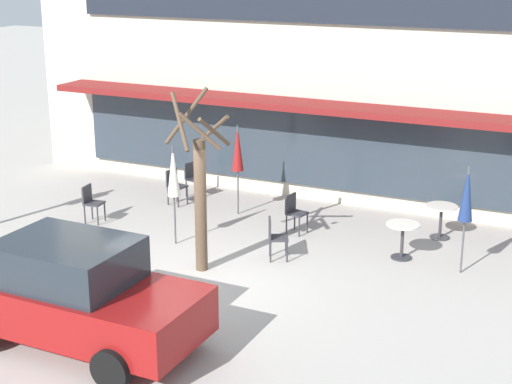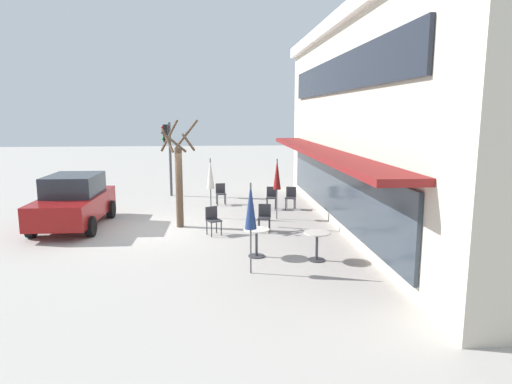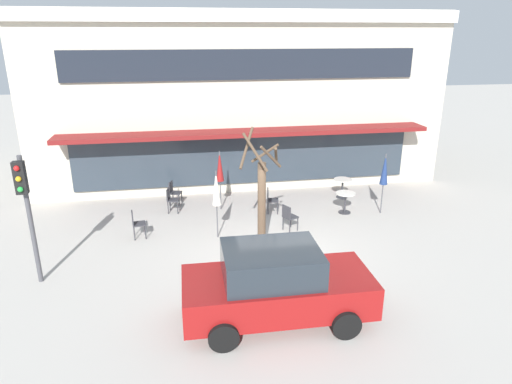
{
  "view_description": "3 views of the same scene",
  "coord_description": "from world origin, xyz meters",
  "px_view_note": "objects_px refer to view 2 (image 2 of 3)",
  "views": [
    {
      "loc": [
        6.89,
        -11.96,
        6.18
      ],
      "look_at": [
        -0.03,
        2.72,
        1.13
      ],
      "focal_mm": 55.0,
      "sensor_mm": 36.0,
      "label": 1
    },
    {
      "loc": [
        14.88,
        2.08,
        3.78
      ],
      "look_at": [
        0.09,
        3.33,
        1.23
      ],
      "focal_mm": 32.0,
      "sensor_mm": 36.0,
      "label": 2
    },
    {
      "loc": [
        -2.62,
        -11.41,
        6.19
      ],
      "look_at": [
        -0.24,
        2.23,
        1.29
      ],
      "focal_mm": 32.0,
      "sensor_mm": 36.0,
      "label": 3
    }
  ],
  "objects_px": {
    "parked_sedan": "(74,201)",
    "patio_umbrella_cream_folded": "(210,174)",
    "patio_umbrella_green_folded": "(277,175)",
    "traffic_light_pole": "(168,147)",
    "cafe_table_near_wall": "(256,238)",
    "patio_umbrella_corner_open": "(251,207)",
    "cafe_chair_2": "(221,192)",
    "cafe_chair_3": "(213,218)",
    "cafe_chair_0": "(264,216)",
    "cafe_chair_1": "(291,196)",
    "street_tree": "(179,179)",
    "cafe_table_streetside": "(317,241)",
    "cafe_chair_4": "(271,196)"
  },
  "relations": [
    {
      "from": "cafe_table_near_wall",
      "to": "street_tree",
      "type": "bearing_deg",
      "value": -146.53
    },
    {
      "from": "patio_umbrella_cream_folded",
      "to": "cafe_chair_0",
      "type": "height_order",
      "value": "patio_umbrella_cream_folded"
    },
    {
      "from": "cafe_chair_1",
      "to": "cafe_chair_4",
      "type": "height_order",
      "value": "same"
    },
    {
      "from": "cafe_table_near_wall",
      "to": "patio_umbrella_cream_folded",
      "type": "height_order",
      "value": "patio_umbrella_cream_folded"
    },
    {
      "from": "patio_umbrella_corner_open",
      "to": "traffic_light_pole",
      "type": "distance_m",
      "value": 11.23
    },
    {
      "from": "cafe_chair_0",
      "to": "cafe_chair_3",
      "type": "xyz_separation_m",
      "value": [
        0.26,
        -1.66,
        0.0
      ]
    },
    {
      "from": "patio_umbrella_cream_folded",
      "to": "cafe_chair_0",
      "type": "distance_m",
      "value": 2.93
    },
    {
      "from": "cafe_chair_0",
      "to": "cafe_chair_1",
      "type": "bearing_deg",
      "value": 157.52
    },
    {
      "from": "cafe_chair_0",
      "to": "traffic_light_pole",
      "type": "height_order",
      "value": "traffic_light_pole"
    },
    {
      "from": "patio_umbrella_corner_open",
      "to": "parked_sedan",
      "type": "height_order",
      "value": "patio_umbrella_corner_open"
    },
    {
      "from": "cafe_chair_0",
      "to": "cafe_table_streetside",
      "type": "bearing_deg",
      "value": 18.88
    },
    {
      "from": "cafe_table_near_wall",
      "to": "cafe_chair_2",
      "type": "height_order",
      "value": "cafe_chair_2"
    },
    {
      "from": "patio_umbrella_cream_folded",
      "to": "street_tree",
      "type": "relative_size",
      "value": 0.61
    },
    {
      "from": "patio_umbrella_cream_folded",
      "to": "cafe_chair_0",
      "type": "relative_size",
      "value": 2.47
    },
    {
      "from": "cafe_chair_0",
      "to": "cafe_chair_1",
      "type": "relative_size",
      "value": 1.0
    },
    {
      "from": "patio_umbrella_cream_folded",
      "to": "traffic_light_pole",
      "type": "height_order",
      "value": "traffic_light_pole"
    },
    {
      "from": "patio_umbrella_cream_folded",
      "to": "cafe_chair_4",
      "type": "relative_size",
      "value": 2.47
    },
    {
      "from": "cafe_table_near_wall",
      "to": "traffic_light_pole",
      "type": "relative_size",
      "value": 0.22
    },
    {
      "from": "patio_umbrella_green_folded",
      "to": "traffic_light_pole",
      "type": "height_order",
      "value": "traffic_light_pole"
    },
    {
      "from": "patio_umbrella_corner_open",
      "to": "traffic_light_pole",
      "type": "relative_size",
      "value": 0.65
    },
    {
      "from": "cafe_table_streetside",
      "to": "cafe_chair_1",
      "type": "relative_size",
      "value": 0.85
    },
    {
      "from": "cafe_table_streetside",
      "to": "patio_umbrella_corner_open",
      "type": "height_order",
      "value": "patio_umbrella_corner_open"
    },
    {
      "from": "patio_umbrella_cream_folded",
      "to": "cafe_chair_0",
      "type": "xyz_separation_m",
      "value": [
        2.08,
        1.75,
        -1.1
      ]
    },
    {
      "from": "cafe_table_streetside",
      "to": "parked_sedan",
      "type": "height_order",
      "value": "parked_sedan"
    },
    {
      "from": "patio_umbrella_cream_folded",
      "to": "cafe_chair_1",
      "type": "xyz_separation_m",
      "value": [
        -1.34,
        3.17,
        -1.1
      ]
    },
    {
      "from": "patio_umbrella_cream_folded",
      "to": "patio_umbrella_corner_open",
      "type": "height_order",
      "value": "same"
    },
    {
      "from": "cafe_table_streetside",
      "to": "patio_umbrella_green_folded",
      "type": "relative_size",
      "value": 0.35
    },
    {
      "from": "cafe_table_streetside",
      "to": "cafe_chair_1",
      "type": "height_order",
      "value": "cafe_chair_1"
    },
    {
      "from": "patio_umbrella_cream_folded",
      "to": "cafe_chair_4",
      "type": "xyz_separation_m",
      "value": [
        -1.44,
        2.4,
        -1.1
      ]
    },
    {
      "from": "cafe_chair_3",
      "to": "street_tree",
      "type": "bearing_deg",
      "value": -134.77
    },
    {
      "from": "cafe_chair_0",
      "to": "parked_sedan",
      "type": "xyz_separation_m",
      "value": [
        -1.19,
        -6.34,
        0.35
      ]
    },
    {
      "from": "patio_umbrella_cream_folded",
      "to": "street_tree",
      "type": "distance_m",
      "value": 1.6
    },
    {
      "from": "cafe_table_streetside",
      "to": "parked_sedan",
      "type": "bearing_deg",
      "value": -120.03
    },
    {
      "from": "cafe_chair_1",
      "to": "street_tree",
      "type": "height_order",
      "value": "street_tree"
    },
    {
      "from": "patio_umbrella_green_folded",
      "to": "cafe_chair_0",
      "type": "distance_m",
      "value": 2.15
    },
    {
      "from": "patio_umbrella_green_folded",
      "to": "patio_umbrella_cream_folded",
      "type": "height_order",
      "value": "same"
    },
    {
      "from": "patio_umbrella_green_folded",
      "to": "parked_sedan",
      "type": "height_order",
      "value": "patio_umbrella_green_folded"
    },
    {
      "from": "cafe_table_near_wall",
      "to": "patio_umbrella_corner_open",
      "type": "bearing_deg",
      "value": -10.95
    },
    {
      "from": "patio_umbrella_corner_open",
      "to": "cafe_chair_1",
      "type": "relative_size",
      "value": 2.47
    },
    {
      "from": "patio_umbrella_corner_open",
      "to": "traffic_light_pole",
      "type": "xyz_separation_m",
      "value": [
        -10.8,
        -3.03,
        0.67
      ]
    },
    {
      "from": "cafe_chair_2",
      "to": "cafe_chair_0",
      "type": "bearing_deg",
      "value": 16.68
    },
    {
      "from": "patio_umbrella_green_folded",
      "to": "parked_sedan",
      "type": "xyz_separation_m",
      "value": [
        0.54,
        -6.97,
        -0.75
      ]
    },
    {
      "from": "cafe_chair_0",
      "to": "traffic_light_pole",
      "type": "bearing_deg",
      "value": -151.42
    },
    {
      "from": "patio_umbrella_cream_folded",
      "to": "cafe_table_streetside",
      "type": "bearing_deg",
      "value": 28.56
    },
    {
      "from": "parked_sedan",
      "to": "patio_umbrella_cream_folded",
      "type": "bearing_deg",
      "value": 100.93
    },
    {
      "from": "patio_umbrella_green_folded",
      "to": "cafe_chair_4",
      "type": "height_order",
      "value": "patio_umbrella_green_folded"
    },
    {
      "from": "cafe_chair_1",
      "to": "street_tree",
      "type": "distance_m",
      "value": 5.05
    },
    {
      "from": "cafe_chair_1",
      "to": "traffic_light_pole",
      "type": "bearing_deg",
      "value": -123.9
    },
    {
      "from": "cafe_chair_2",
      "to": "cafe_chair_3",
      "type": "distance_m",
      "value": 4.85
    },
    {
      "from": "patio_umbrella_cream_folded",
      "to": "traffic_light_pole",
      "type": "distance_m",
      "value": 5.26
    }
  ]
}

